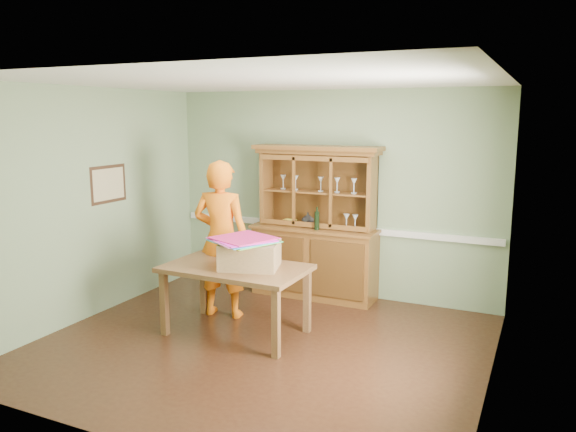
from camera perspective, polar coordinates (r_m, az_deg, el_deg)
The scene contains 14 objects.
floor at distance 6.04m, azimuth -2.76°, elevation -12.96°, with size 4.50×4.50×0.00m, color #402414.
ceiling at distance 5.56m, azimuth -3.00°, elevation 13.54°, with size 4.50×4.50×0.00m, color white.
wall_back at distance 7.45m, azimuth 4.34°, elevation 2.27°, with size 4.50×4.50×0.00m, color gray.
wall_left at distance 6.98m, azimuth -19.44°, elevation 1.17°, with size 4.00×4.00×0.00m, color gray.
wall_right at distance 5.02m, azimuth 20.47°, elevation -2.23°, with size 4.00×4.00×0.00m, color gray.
wall_front at distance 4.03m, azimuth -16.33°, elevation -4.95°, with size 4.50×4.50×0.00m, color gray.
chair_rail at distance 7.50m, azimuth 4.23°, elevation -1.16°, with size 4.41×0.05×0.08m, color white.
framed_map at distance 7.15m, azimuth -17.74°, elevation 3.10°, with size 0.03×0.60×0.46m.
window_panel at distance 4.70m, azimuth 20.02°, elevation -1.16°, with size 0.03×0.96×1.36m.
china_hutch at distance 7.40m, azimuth 2.80°, elevation -2.86°, with size 1.69×0.56×1.99m.
dining_table at distance 6.14m, azimuth -5.33°, elevation -5.90°, with size 1.54×0.94×0.77m.
cardboard_box at distance 6.01m, azimuth -3.89°, elevation -3.97°, with size 0.60×0.48×0.28m, color #A57F55.
kite_stack at distance 5.96m, azimuth -4.50°, elevation -2.45°, with size 0.76×0.76×0.05m.
person at distance 6.67m, azimuth -6.78°, elevation -2.35°, with size 0.68×0.45×1.87m, color orange.
Camera 1 is at (2.60, -4.90, 2.38)m, focal length 35.00 mm.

